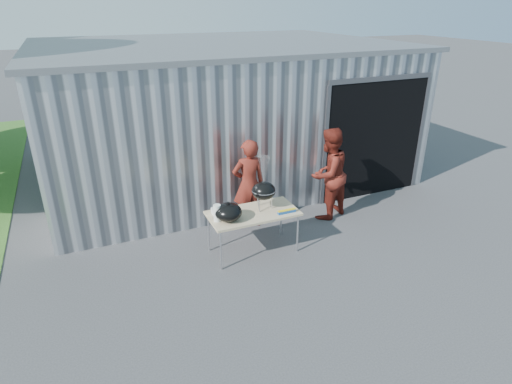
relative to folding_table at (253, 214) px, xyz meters
name	(u,v)px	position (x,y,z in m)	size (l,w,h in m)	color
ground	(267,266)	(0.03, -0.51, -0.71)	(80.00, 80.00, 0.00)	#39393B
building	(224,109)	(0.95, 4.07, 0.83)	(8.20, 6.20, 3.10)	silver
folding_table	(253,214)	(0.00, 0.00, 0.00)	(1.50, 0.75, 0.75)	tan
kettle_grill	(264,185)	(0.22, 0.06, 0.47)	(0.41, 0.41, 0.93)	black
grill_lid	(228,212)	(-0.47, -0.10, 0.18)	(0.44, 0.44, 0.32)	black
paper_towels	(217,213)	(-0.64, -0.05, 0.18)	(0.12, 0.12, 0.28)	white
white_tub	(218,211)	(-0.55, 0.19, 0.09)	(0.20, 0.15, 0.10)	white
foil_box	(287,211)	(0.50, -0.25, 0.07)	(0.32, 0.06, 0.06)	#15478C
person_cook	(249,184)	(0.30, 0.89, 0.15)	(0.63, 0.41, 1.72)	maroon
person_bystander	(328,174)	(1.86, 0.64, 0.20)	(0.88, 0.69, 1.82)	maroon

